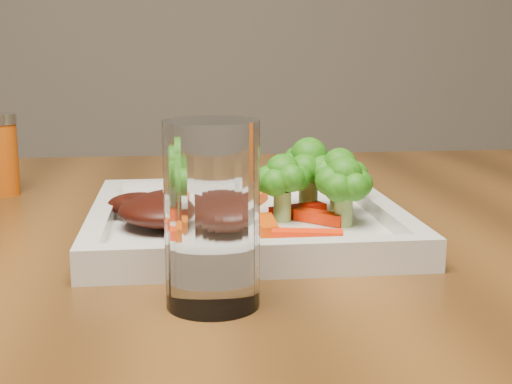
{
  "coord_description": "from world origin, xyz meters",
  "views": [
    {
      "loc": [
        0.29,
        -0.72,
        0.91
      ],
      "look_at": [
        0.36,
        -0.1,
        0.79
      ],
      "focal_mm": 50.0,
      "sensor_mm": 36.0,
      "label": 1
    }
  ],
  "objects": [
    {
      "name": "plate",
      "position": [
        0.35,
        -0.1,
        0.76
      ],
      "size": [
        0.27,
        0.27,
        0.01
      ],
      "primitive_type": "cube",
      "color": "silver",
      "rests_on": "dining_table"
    },
    {
      "name": "broccoli_0",
      "position": [
        0.41,
        -0.08,
        0.8
      ],
      "size": [
        0.07,
        0.07,
        0.07
      ],
      "primitive_type": null,
      "rotation": [
        0.0,
        0.0,
        -0.08
      ],
      "color": "#226A11",
      "rests_on": "plate"
    },
    {
      "name": "spice_shaker",
      "position": [
        0.09,
        0.09,
        0.8
      ],
      "size": [
        0.05,
        0.05,
        0.09
      ],
      "primitive_type": "cylinder",
      "rotation": [
        0.0,
        0.0,
        -0.31
      ],
      "color": "#A54209",
      "rests_on": "dining_table"
    },
    {
      "name": "broccoli_1",
      "position": [
        0.44,
        -0.1,
        0.79
      ],
      "size": [
        0.07,
        0.07,
        0.06
      ],
      "primitive_type": null,
      "rotation": [
        0.0,
        0.0,
        0.24
      ],
      "color": "#136310",
      "rests_on": "plate"
    },
    {
      "name": "carrot_0",
      "position": [
        0.39,
        -0.19,
        0.77
      ],
      "size": [
        0.06,
        0.03,
        0.01
      ],
      "primitive_type": "cube",
      "rotation": [
        0.0,
        0.0,
        -0.21
      ],
      "color": "#FF2A04",
      "rests_on": "plate"
    },
    {
      "name": "broccoli_2",
      "position": [
        0.43,
        -0.14,
        0.79
      ],
      "size": [
        0.07,
        0.07,
        0.06
      ],
      "primitive_type": null,
      "rotation": [
        0.0,
        0.0,
        -0.32
      ],
      "color": "#1A6010",
      "rests_on": "plate"
    },
    {
      "name": "broccoli_3",
      "position": [
        0.38,
        -0.11,
        0.79
      ],
      "size": [
        0.06,
        0.06,
        0.06
      ],
      "primitive_type": null,
      "rotation": [
        0.0,
        0.0,
        0.11
      ],
      "color": "#167213",
      "rests_on": "plate"
    },
    {
      "name": "drinking_glass",
      "position": [
        0.31,
        -0.28,
        0.81
      ],
      "size": [
        0.06,
        0.06,
        0.12
      ],
      "primitive_type": "cylinder",
      "rotation": [
        0.0,
        0.0,
        0.06
      ],
      "color": "white",
      "rests_on": "dining_table"
    },
    {
      "name": "carrot_2",
      "position": [
        0.36,
        -0.15,
        0.77
      ],
      "size": [
        0.02,
        0.05,
        0.01
      ],
      "primitive_type": "cube",
      "rotation": [
        0.0,
        0.0,
        1.56
      ],
      "color": "#C74003",
      "rests_on": "plate"
    },
    {
      "name": "carrot_6",
      "position": [
        0.4,
        -0.1,
        0.77
      ],
      "size": [
        0.06,
        0.03,
        0.01
      ],
      "primitive_type": "cube",
      "rotation": [
        0.0,
        0.0,
        0.4
      ],
      "color": "red",
      "rests_on": "plate"
    },
    {
      "name": "steak",
      "position": [
        0.3,
        -0.11,
        0.78
      ],
      "size": [
        0.16,
        0.15,
        0.03
      ],
      "primitive_type": "ellipsoid",
      "rotation": [
        0.0,
        0.0,
        0.57
      ],
      "color": "#380D08",
      "rests_on": "plate"
    },
    {
      "name": "carrot_4",
      "position": [
        0.36,
        -0.04,
        0.77
      ],
      "size": [
        0.03,
        0.05,
        0.01
      ],
      "primitive_type": "cube",
      "rotation": [
        0.0,
        0.0,
        1.18
      ],
      "color": "#FF4504",
      "rests_on": "plate"
    },
    {
      "name": "carrot_5",
      "position": [
        0.41,
        -0.13,
        0.77
      ],
      "size": [
        0.04,
        0.04,
        0.01
      ],
      "primitive_type": "cube",
      "rotation": [
        0.0,
        0.0,
        -0.75
      ],
      "color": "#F22603",
      "rests_on": "plate"
    }
  ]
}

